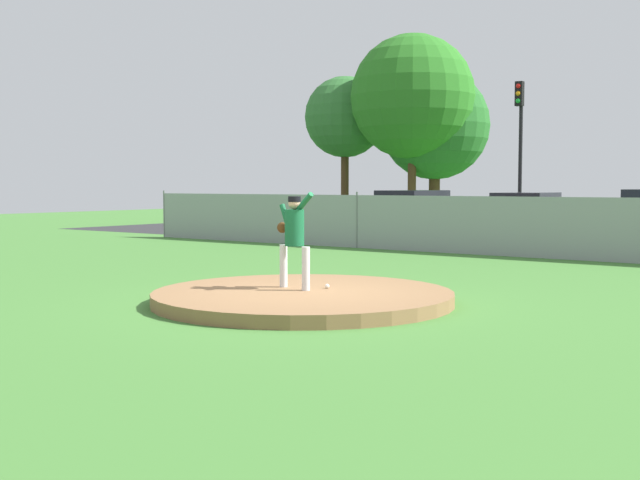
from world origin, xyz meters
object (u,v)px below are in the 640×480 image
object	(u,v)px
baseball	(327,286)
parked_car_burgundy	(526,220)
parked_car_charcoal	(413,215)
traffic_light_near	(520,133)
pitcher_youth	(294,232)

from	to	relation	value
baseball	parked_car_burgundy	xyz separation A→B (m)	(-2.13, 13.68, 0.56)
baseball	parked_car_charcoal	bearing A→B (deg)	114.78
baseball	traffic_light_near	bearing A→B (deg)	102.97
pitcher_youth	baseball	size ratio (longest dim) A/B	21.58
parked_car_burgundy	traffic_light_near	size ratio (longest dim) A/B	0.78
pitcher_youth	parked_car_burgundy	size ratio (longest dim) A/B	0.36
parked_car_charcoal	baseball	bearing A→B (deg)	-65.22
pitcher_youth	traffic_light_near	bearing A→B (deg)	101.45
pitcher_youth	parked_car_burgundy	xyz separation A→B (m)	(-1.71, 14.02, -0.34)
pitcher_youth	baseball	bearing A→B (deg)	39.29
parked_car_charcoal	traffic_light_near	size ratio (longest dim) A/B	0.83
parked_car_charcoal	traffic_light_near	distance (m)	5.31
pitcher_youth	parked_car_charcoal	distance (m)	15.83
parked_car_burgundy	traffic_light_near	xyz separation A→B (m)	(-1.98, 4.16, 3.05)
pitcher_youth	baseball	xyz separation A→B (m)	(0.42, 0.35, -0.89)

